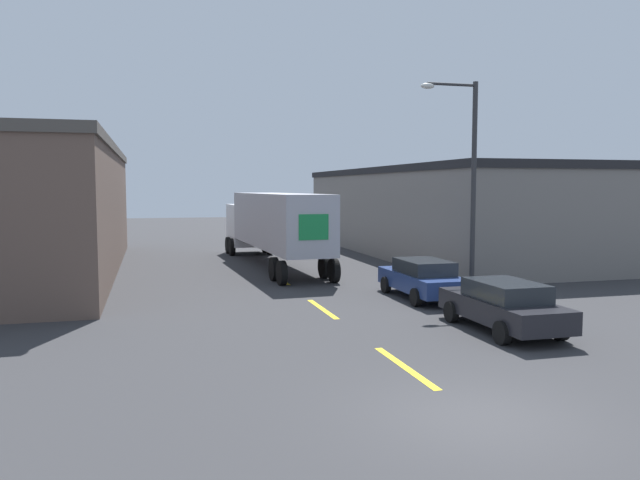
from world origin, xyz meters
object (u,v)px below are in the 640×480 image
at_px(parked_car_right_mid, 423,278).
at_px(parked_car_right_near, 503,305).
at_px(semi_truck, 272,222).
at_px(street_lamp, 468,173).

height_order(parked_car_right_mid, parked_car_right_near, same).
bearing_deg(parked_car_right_near, parked_car_right_mid, 90.00).
height_order(semi_truck, parked_car_right_mid, semi_truck).
height_order(semi_truck, parked_car_right_near, semi_truck).
bearing_deg(semi_truck, street_lamp, -64.27).
xyz_separation_m(parked_car_right_mid, parked_car_right_near, (0.00, -5.64, 0.00)).
bearing_deg(parked_car_right_near, semi_truck, 102.19).
relative_size(parked_car_right_mid, parked_car_right_near, 1.00).
xyz_separation_m(semi_truck, street_lamp, (5.83, -10.74, 2.44)).
bearing_deg(semi_truck, parked_car_right_mid, -74.84).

